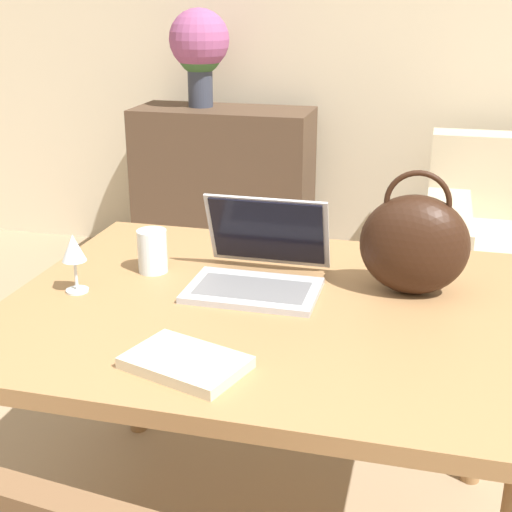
{
  "coord_description": "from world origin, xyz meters",
  "views": [
    {
      "loc": [
        0.3,
        -0.87,
        1.47
      ],
      "look_at": [
        -0.1,
        0.67,
        0.87
      ],
      "focal_mm": 50.0,
      "sensor_mm": 36.0,
      "label": 1
    }
  ],
  "objects_px": {
    "laptop": "(260,262)",
    "drinking_glass": "(152,251)",
    "wine_glass": "(74,251)",
    "flower_vase": "(199,47)",
    "handbag": "(414,244)"
  },
  "relations": [
    {
      "from": "wine_glass",
      "to": "flower_vase",
      "type": "relative_size",
      "value": 0.31
    },
    {
      "from": "laptop",
      "to": "handbag",
      "type": "height_order",
      "value": "handbag"
    },
    {
      "from": "wine_glass",
      "to": "handbag",
      "type": "bearing_deg",
      "value": 13.96
    },
    {
      "from": "laptop",
      "to": "flower_vase",
      "type": "relative_size",
      "value": 0.66
    },
    {
      "from": "drinking_glass",
      "to": "laptop",
      "type": "bearing_deg",
      "value": -1.24
    },
    {
      "from": "laptop",
      "to": "wine_glass",
      "type": "distance_m",
      "value": 0.47
    },
    {
      "from": "flower_vase",
      "to": "wine_glass",
      "type": "bearing_deg",
      "value": -79.96
    },
    {
      "from": "wine_glass",
      "to": "flower_vase",
      "type": "xyz_separation_m",
      "value": [
        -0.37,
        2.1,
        0.34
      ]
    },
    {
      "from": "wine_glass",
      "to": "laptop",
      "type": "bearing_deg",
      "value": 21.56
    },
    {
      "from": "drinking_glass",
      "to": "flower_vase",
      "type": "height_order",
      "value": "flower_vase"
    },
    {
      "from": "laptop",
      "to": "flower_vase",
      "type": "height_order",
      "value": "flower_vase"
    },
    {
      "from": "wine_glass",
      "to": "handbag",
      "type": "xyz_separation_m",
      "value": [
        0.82,
        0.2,
        0.02
      ]
    },
    {
      "from": "handbag",
      "to": "drinking_glass",
      "type": "bearing_deg",
      "value": -177.87
    },
    {
      "from": "laptop",
      "to": "drinking_glass",
      "type": "relative_size",
      "value": 2.81
    },
    {
      "from": "laptop",
      "to": "flower_vase",
      "type": "xyz_separation_m",
      "value": [
        -0.81,
        1.93,
        0.39
      ]
    }
  ]
}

